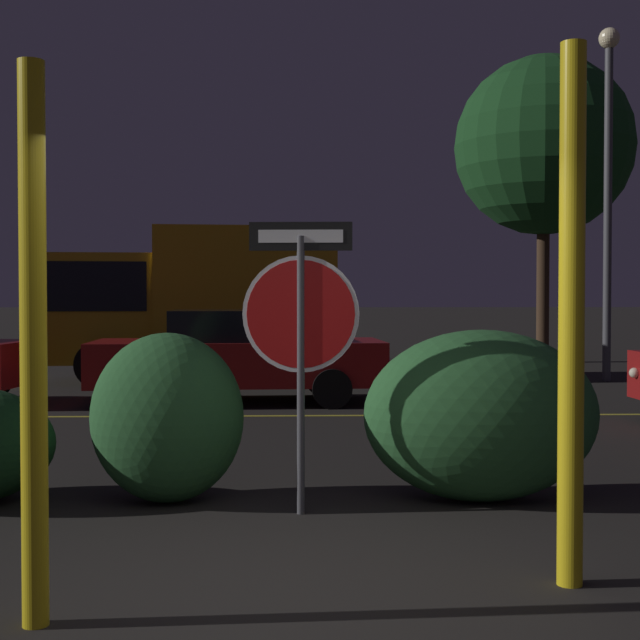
{
  "coord_description": "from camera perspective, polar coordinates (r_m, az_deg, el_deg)",
  "views": [
    {
      "loc": [
        -0.01,
        -4.88,
        1.69
      ],
      "look_at": [
        0.26,
        3.84,
        1.45
      ],
      "focal_mm": 50.0,
      "sensor_mm": 36.0,
      "label": 1
    }
  ],
  "objects": [
    {
      "name": "stop_sign",
      "position": [
        6.85,
        -1.24,
        0.4
      ],
      "size": [
        0.9,
        0.08,
        2.26
      ],
      "rotation": [
        0.0,
        0.0,
        -0.07
      ],
      "color": "#4C4C51",
      "rests_on": "ground_plane"
    },
    {
      "name": "yellow_pole_right",
      "position": [
        5.36,
        15.8,
        0.27
      ],
      "size": [
        0.15,
        0.15,
        3.15
      ],
      "primitive_type": "cylinder",
      "color": "yellow",
      "rests_on": "ground_plane"
    },
    {
      "name": "hedge_bush_3",
      "position": [
        7.47,
        10.28,
        -6.03
      ],
      "size": [
        1.94,
        1.1,
        1.41
      ],
      "primitive_type": "ellipsoid",
      "color": "#2D6633",
      "rests_on": "ground_plane"
    },
    {
      "name": "hedge_bush_2",
      "position": [
        7.41,
        -9.75,
        -6.18
      ],
      "size": [
        1.25,
        0.98,
        1.39
      ],
      "primitive_type": "ellipsoid",
      "color": "#2D6633",
      "rests_on": "ground_plane"
    },
    {
      "name": "passing_car_2",
      "position": [
        14.16,
        -5.35,
        -2.31
      ],
      "size": [
        4.71,
        2.18,
        1.46
      ],
      "rotation": [
        0.0,
        0.0,
        -1.52
      ],
      "color": "maroon",
      "rests_on": "ground_plane"
    },
    {
      "name": "road_center_stripe",
      "position": [
        12.6,
        -1.7,
        -6.14
      ],
      "size": [
        35.76,
        0.12,
        0.01
      ],
      "primitive_type": "cube",
      "color": "gold",
      "rests_on": "ground_plane"
    },
    {
      "name": "delivery_truck",
      "position": [
        17.92,
        -8.39,
        1.34
      ],
      "size": [
        5.77,
        2.9,
        3.02
      ],
      "rotation": [
        0.0,
        0.0,
        1.66
      ],
      "color": "gold",
      "rests_on": "ground_plane"
    },
    {
      "name": "yellow_pole_left",
      "position": [
        4.75,
        -17.87,
        -1.54
      ],
      "size": [
        0.14,
        0.14,
        2.87
      ],
      "primitive_type": "cylinder",
      "color": "yellow",
      "rests_on": "ground_plane"
    },
    {
      "name": "street_lamp",
      "position": [
        18.66,
        17.96,
        9.46
      ],
      "size": [
        0.41,
        0.41,
        6.95
      ],
      "color": "#4C4C51",
      "rests_on": "ground_plane"
    },
    {
      "name": "tree_0",
      "position": [
        23.61,
        14.13,
        10.73
      ],
      "size": [
        4.51,
        4.51,
        7.74
      ],
      "color": "#422D1E",
      "rests_on": "ground_plane"
    },
    {
      "name": "ground_plane",
      "position": [
        5.16,
        -1.65,
        -17.53
      ],
      "size": [
        260.0,
        260.0,
        0.0
      ],
      "primitive_type": "plane",
      "color": "black"
    }
  ]
}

